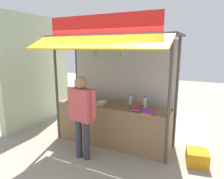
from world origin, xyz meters
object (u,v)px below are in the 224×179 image
Objects in this scene: water_bottle_rear_center at (130,100)px; magazine_stack_right at (137,108)px; water_bottle_back_left at (145,102)px; vendor_person at (82,110)px; plastic_crate at (197,157)px; water_bottle_far_right at (83,94)px; magazine_stack_front_left at (101,103)px; banana_bunch_leftmost at (121,52)px; magazine_stack_back_right at (148,112)px; banana_bunch_rightmost at (95,53)px; water_bottle_center at (76,92)px.

magazine_stack_right is at bearing -47.18° from water_bottle_rear_center.
water_bottle_back_left is 0.86× the size of magazine_stack_right.
vendor_person is at bearing -120.16° from water_bottle_rear_center.
water_bottle_rear_center is 1.72m from plastic_crate.
water_bottle_far_right is 0.67m from magazine_stack_front_left.
magazine_stack_front_left is at bearing -80.63° from vendor_person.
banana_bunch_leftmost is (-0.22, -0.32, 1.12)m from magazine_stack_right.
water_bottle_rear_center is 0.93× the size of water_bottle_back_left.
water_bottle_rear_center reaches higher than plastic_crate.
water_bottle_far_right is 0.90× the size of magazine_stack_back_right.
water_bottle_rear_center is at bearing 93.73° from banana_bunch_leftmost.
magazine_stack_right is at bearing 56.32° from banana_bunch_leftmost.
banana_bunch_rightmost is 0.80× the size of plastic_crate.
water_bottle_rear_center is 0.61× the size of plastic_crate.
banana_bunch_rightmost is at bearing -170.00° from plastic_crate.
banana_bunch_rightmost is (0.07, -0.33, 1.10)m from magazine_stack_front_left.
banana_bunch_leftmost is (-0.31, -0.52, 1.04)m from water_bottle_back_left.
banana_bunch_leftmost is at bearing 0.03° from banana_bunch_rightmost.
magazine_stack_front_left is 1.15m from banana_bunch_rightmost.
plastic_crate is (2.68, -0.19, -0.90)m from water_bottle_far_right.
water_bottle_back_left is at bearing -3.34° from water_bottle_center.
plastic_crate is at bearing 13.77° from banana_bunch_leftmost.
vendor_person is at bearing -152.12° from magazine_stack_back_right.
water_bottle_center reaches higher than magazine_stack_right.
magazine_stack_right reaches higher than plastic_crate.
water_bottle_rear_center is at bearing 24.22° from magazine_stack_front_left.
magazine_stack_right is 1.19m from banana_bunch_leftmost.
banana_bunch_leftmost is at bearing -22.39° from water_bottle_center.
water_bottle_center reaches higher than magazine_stack_back_right.
banana_bunch_leftmost is 0.96× the size of banana_bunch_rightmost.
water_bottle_rear_center is at bearing 132.82° from magazine_stack_right.
magazine_stack_right is at bearing -8.34° from water_bottle_far_right.
magazine_stack_right is at bearing -116.58° from water_bottle_back_left.
magazine_stack_front_left is 0.69× the size of plastic_crate.
vendor_person is at bearing -56.63° from water_bottle_far_right.
water_bottle_far_right is 0.89× the size of banana_bunch_rightmost.
water_bottle_back_left is at bearing 11.31° from magazine_stack_front_left.
plastic_crate is at bearing -149.89° from vendor_person.
magazine_stack_right is at bearing -178.82° from plastic_crate.
water_bottle_far_right is 1.78m from magazine_stack_back_right.
water_bottle_rear_center is 0.38m from magazine_stack_right.
magazine_stack_front_left is 1.33m from banana_bunch_leftmost.
water_bottle_back_left is at bearing 63.42° from magazine_stack_right.
water_bottle_rear_center is 0.88× the size of magazine_stack_front_left.
banana_bunch_leftmost is (0.62, -0.33, 1.12)m from magazine_stack_front_left.
vendor_person is 2.35m from plastic_crate.
water_bottle_rear_center is 0.79× the size of banana_bunch_leftmost.
water_bottle_rear_center reaches higher than magazine_stack_right.
water_bottle_far_right is 1.71m from banana_bunch_leftmost.
water_bottle_far_right is 0.89× the size of water_bottle_center.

